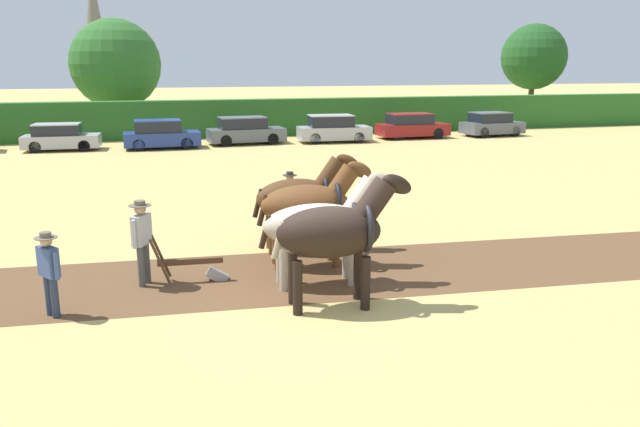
% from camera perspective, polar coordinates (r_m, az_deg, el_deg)
% --- Properties ---
extents(ground_plane, '(240.00, 240.00, 0.00)m').
position_cam_1_polar(ground_plane, '(11.96, -0.05, -8.44)').
color(ground_plane, tan).
extents(plowed_furrow_strip, '(34.85, 6.28, 0.01)m').
position_cam_1_polar(plowed_furrow_strip, '(13.80, -22.78, -6.48)').
color(plowed_furrow_strip, brown).
rests_on(plowed_furrow_strip, ground).
extents(hedgerow, '(69.94, 1.28, 2.33)m').
position_cam_1_polar(hedgerow, '(40.11, -11.64, 8.46)').
color(hedgerow, '#286023').
rests_on(hedgerow, ground).
extents(tree_center_left, '(6.00, 6.00, 7.51)m').
position_cam_1_polar(tree_center_left, '(45.28, -18.19, 12.85)').
color(tree_center_left, '#423323').
rests_on(tree_center_left, ground).
extents(tree_center, '(5.23, 5.23, 7.70)m').
position_cam_1_polar(tree_center, '(54.93, 18.97, 13.38)').
color(tree_center, '#423323').
rests_on(tree_center, ground).
extents(church_spire, '(2.24, 2.24, 14.58)m').
position_cam_1_polar(church_spire, '(74.38, -19.85, 15.12)').
color(church_spire, gray).
rests_on(church_spire, ground).
extents(draft_horse_lead_left, '(2.71, 1.17, 2.58)m').
position_cam_1_polar(draft_horse_lead_left, '(11.51, 1.39, -1.64)').
color(draft_horse_lead_left, black).
rests_on(draft_horse_lead_left, ground).
extents(draft_horse_lead_right, '(2.92, 1.10, 2.39)m').
position_cam_1_polar(draft_horse_lead_right, '(12.76, 0.17, -0.95)').
color(draft_horse_lead_right, '#B2A38E').
rests_on(draft_horse_lead_right, ground).
extents(draft_horse_trail_left, '(2.68, 1.10, 2.44)m').
position_cam_1_polar(draft_horse_trail_left, '(13.93, -0.91, 0.83)').
color(draft_horse_trail_left, brown).
rests_on(draft_horse_trail_left, ground).
extents(draft_horse_trail_right, '(2.70, 1.14, 2.43)m').
position_cam_1_polar(draft_horse_trail_right, '(15.17, -1.75, 1.54)').
color(draft_horse_trail_right, '#513319').
rests_on(draft_horse_trail_right, ground).
extents(plow, '(1.61, 0.49, 1.13)m').
position_cam_1_polar(plow, '(13.40, -11.20, -4.83)').
color(plow, '#4C331E').
rests_on(plow, ground).
extents(farmer_at_plow, '(0.45, 0.61, 1.79)m').
position_cam_1_polar(farmer_at_plow, '(13.25, -15.98, -1.93)').
color(farmer_at_plow, '#4C4C4C').
rests_on(farmer_at_plow, ground).
extents(farmer_beside_team, '(0.43, 0.53, 1.60)m').
position_cam_1_polar(farmer_beside_team, '(17.30, -2.76, 1.62)').
color(farmer_beside_team, '#38332D').
rests_on(farmer_beside_team, ground).
extents(farmer_onlooker_left, '(0.42, 0.53, 1.58)m').
position_cam_1_polar(farmer_onlooker_left, '(12.19, -23.54, -4.64)').
color(farmer_onlooker_left, '#28334C').
rests_on(farmer_onlooker_left, ground).
extents(parked_car_center_left, '(3.95, 1.93, 1.43)m').
position_cam_1_polar(parked_car_center_left, '(36.16, -22.65, 6.43)').
color(parked_car_center_left, '#A8A8B2').
rests_on(parked_car_center_left, ground).
extents(parked_car_center, '(4.05, 1.84, 1.56)m').
position_cam_1_polar(parked_car_center, '(35.27, -14.35, 6.99)').
color(parked_car_center, navy).
rests_on(parked_car_center, ground).
extents(parked_car_center_right, '(4.47, 2.05, 1.56)m').
position_cam_1_polar(parked_car_center_right, '(36.41, -6.86, 7.50)').
color(parked_car_center_right, '#565B66').
rests_on(parked_car_center_right, ground).
extents(parked_car_right, '(4.31, 2.05, 1.60)m').
position_cam_1_polar(parked_car_right, '(37.06, 1.19, 7.72)').
color(parked_car_right, '#A8A8B2').
rests_on(parked_car_right, ground).
extents(parked_car_far_right, '(4.36, 1.83, 1.54)m').
position_cam_1_polar(parked_car_far_right, '(39.49, 8.38, 7.90)').
color(parked_car_far_right, maroon).
rests_on(parked_car_far_right, ground).
extents(parked_car_end_right, '(3.99, 2.14, 1.52)m').
position_cam_1_polar(parked_car_end_right, '(41.82, 15.41, 7.85)').
color(parked_car_end_right, '#565B66').
rests_on(parked_car_end_right, ground).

